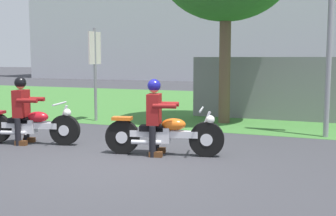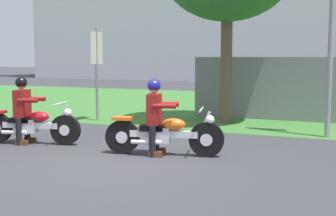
% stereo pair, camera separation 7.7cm
% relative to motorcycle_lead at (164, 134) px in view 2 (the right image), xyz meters
% --- Properties ---
extents(ground, '(120.00, 120.00, 0.00)m').
position_rel_motorcycle_lead_xyz_m(ground, '(-0.50, -0.88, -0.39)').
color(ground, '#38383D').
extents(grass_verge, '(60.00, 12.00, 0.01)m').
position_rel_motorcycle_lead_xyz_m(grass_verge, '(-0.50, 8.73, -0.39)').
color(grass_verge, '#3D7533').
rests_on(grass_verge, ground).
extents(motorcycle_lead, '(2.17, 0.79, 0.88)m').
position_rel_motorcycle_lead_xyz_m(motorcycle_lead, '(0.00, 0.00, 0.00)').
color(motorcycle_lead, black).
rests_on(motorcycle_lead, ground).
extents(rider_lead, '(0.62, 0.54, 1.40)m').
position_rel_motorcycle_lead_xyz_m(rider_lead, '(-0.16, -0.04, 0.43)').
color(rider_lead, black).
rests_on(rider_lead, ground).
extents(motorcycle_follow, '(2.10, 0.78, 0.87)m').
position_rel_motorcycle_lead_xyz_m(motorcycle_follow, '(-2.96, -0.07, -0.00)').
color(motorcycle_follow, black).
rests_on(motorcycle_follow, ground).
extents(rider_follow, '(0.62, 0.54, 1.39)m').
position_rel_motorcycle_lead_xyz_m(rider_follow, '(-3.13, -0.11, 0.42)').
color(rider_follow, black).
rests_on(rider_follow, ground).
extents(sign_banner, '(0.08, 0.60, 2.60)m').
position_rel_motorcycle_lead_xyz_m(sign_banner, '(-3.48, 3.33, 1.33)').
color(sign_banner, gray).
rests_on(sign_banner, ground).
extents(fence_segment, '(7.00, 0.06, 1.80)m').
position_rel_motorcycle_lead_xyz_m(fence_segment, '(2.26, 5.35, 0.51)').
color(fence_segment, slate).
rests_on(fence_segment, ground).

